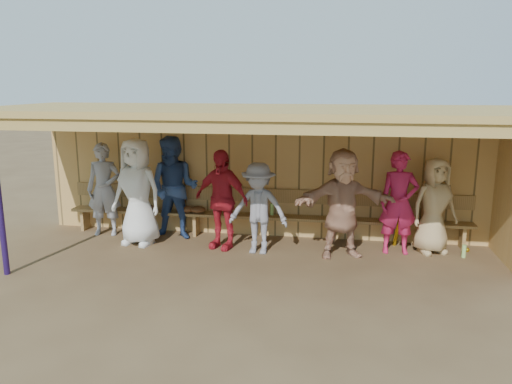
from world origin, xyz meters
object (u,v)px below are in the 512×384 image
at_px(player_e, 258,208).
at_px(player_g, 399,203).
at_px(player_d, 221,199).
at_px(player_f, 342,203).
at_px(player_a, 104,189).
at_px(player_b, 137,192).
at_px(player_c, 174,188).
at_px(player_h, 434,206).
at_px(bench, 263,210).

relative_size(player_e, player_g, 0.89).
distance_m(player_d, player_f, 2.11).
height_order(player_a, player_g, player_a).
distance_m(player_b, player_c, 0.70).
distance_m(player_e, player_h, 3.01).
bearing_deg(player_h, player_b, 161.89).
bearing_deg(player_h, player_a, 157.25).
distance_m(player_a, player_d, 2.43).
xyz_separation_m(player_d, player_g, (3.05, 0.23, 0.00)).
distance_m(player_d, player_g, 3.06).
xyz_separation_m(player_d, player_f, (2.10, -0.10, 0.04)).
relative_size(player_c, player_g, 1.09).
height_order(player_b, player_g, player_b).
relative_size(player_a, bench, 0.23).
bearing_deg(player_b, player_c, 48.04).
xyz_separation_m(player_b, bench, (2.17, 0.73, -0.44)).
bearing_deg(player_h, player_e, 167.68).
xyz_separation_m(player_e, player_f, (1.41, 0.06, 0.13)).
bearing_deg(player_g, player_f, -163.47).
xyz_separation_m(player_b, player_g, (4.59, 0.25, -0.08)).
distance_m(player_a, player_f, 4.53).
bearing_deg(player_d, player_h, 23.43).
xyz_separation_m(player_b, player_e, (2.24, -0.14, -0.18)).
bearing_deg(bench, player_e, -86.05).
height_order(player_b, player_c, player_b).
distance_m(player_c, player_f, 3.14).
bearing_deg(bench, player_d, -131.61).
relative_size(player_b, player_f, 1.05).
xyz_separation_m(player_b, player_d, (1.54, 0.03, -0.09)).
xyz_separation_m(player_d, bench, (0.63, 0.71, -0.36)).
distance_m(player_e, player_f, 1.42).
height_order(player_c, player_g, player_c).
relative_size(player_c, player_f, 1.05).
bearing_deg(player_e, player_g, 14.25).
height_order(player_d, player_e, player_d).
bearing_deg(player_a, player_c, -8.44).
bearing_deg(bench, player_c, -169.35).
distance_m(player_c, player_d, 1.08).
xyz_separation_m(player_g, bench, (-2.42, 0.48, -0.36)).
relative_size(player_d, player_f, 0.96).
bearing_deg(player_b, player_e, 6.45).
distance_m(player_a, bench, 3.06).
xyz_separation_m(player_c, player_e, (1.69, -0.57, -0.18)).
relative_size(player_h, bench, 0.22).
bearing_deg(player_c, player_h, 0.54).
bearing_deg(player_e, player_h, 14.66).
relative_size(player_c, player_d, 1.10).
height_order(player_d, player_f, player_f).
distance_m(player_c, bench, 1.71).
relative_size(player_e, player_f, 0.86).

